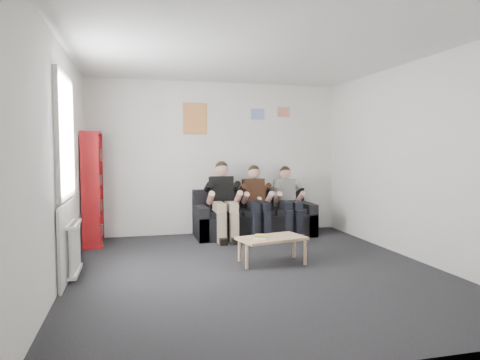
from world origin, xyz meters
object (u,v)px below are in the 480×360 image
object	(u,v)px
bookshelf	(93,189)
person_right	(288,201)
person_left	(224,201)
person_middle	(257,202)
sofa	(253,219)
coffee_table	(272,240)

from	to	relation	value
bookshelf	person_right	bearing A→B (deg)	-7.44
bookshelf	person_left	bearing A→B (deg)	-8.51
person_middle	sofa	bearing A→B (deg)	93.25
person_right	coffee_table	bearing A→B (deg)	-110.49
bookshelf	person_right	xyz separation A→B (m)	(3.23, -0.09, -0.28)
sofa	person_middle	world-z (taller)	person_middle
coffee_table	person_left	world-z (taller)	person_left
coffee_table	person_right	bearing A→B (deg)	63.07
sofa	person_left	xyz separation A→B (m)	(-0.57, -0.19, 0.36)
bookshelf	person_middle	world-z (taller)	bookshelf
person_left	person_right	bearing A→B (deg)	4.43
person_middle	coffee_table	bearing A→B (deg)	-96.09
person_left	coffee_table	bearing A→B (deg)	-75.63
person_left	person_right	world-z (taller)	person_left
sofa	coffee_table	bearing A→B (deg)	-98.39
sofa	person_left	world-z (taller)	person_left
sofa	person_left	distance (m)	0.70
bookshelf	coffee_table	distance (m)	3.02
person_left	person_right	xyz separation A→B (m)	(1.15, 0.01, -0.04)
coffee_table	sofa	bearing A→B (deg)	81.61
bookshelf	coffee_table	size ratio (longest dim) A/B	2.04
sofa	person_right	bearing A→B (deg)	-18.27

